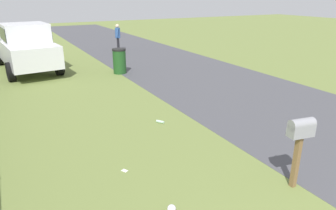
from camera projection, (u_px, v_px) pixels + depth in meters
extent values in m
cube|color=#47474C|center=(292.00, 113.00, 8.94)|extent=(60.00, 5.52, 0.01)
cube|color=brown|center=(296.00, 162.00, 5.39)|extent=(0.09, 0.09, 0.98)
cube|color=gray|center=(301.00, 130.00, 5.19)|extent=(0.27, 0.47, 0.22)
cylinder|color=gray|center=(302.00, 124.00, 5.15)|extent=(0.27, 0.47, 0.20)
cube|color=red|center=(296.00, 124.00, 5.26)|extent=(0.02, 0.04, 0.18)
cube|color=silver|center=(25.00, 50.00, 13.82)|extent=(5.59, 2.37, 0.90)
cube|color=silver|center=(25.00, 33.00, 13.03)|extent=(2.01, 1.88, 0.76)
cube|color=black|center=(25.00, 33.00, 13.03)|extent=(1.96, 1.91, 0.53)
cube|color=silver|center=(38.00, 35.00, 15.03)|extent=(2.82, 0.35, 0.12)
cylinder|color=black|center=(59.00, 66.00, 13.07)|extent=(0.78, 0.33, 0.76)
cylinder|color=black|center=(11.00, 72.00, 12.10)|extent=(0.78, 0.33, 0.76)
cylinder|color=black|center=(39.00, 53.00, 15.88)|extent=(0.78, 0.33, 0.76)
cylinder|color=#1E4C1E|center=(119.00, 62.00, 13.31)|extent=(0.55, 0.55, 0.99)
cylinder|color=black|center=(119.00, 50.00, 13.13)|extent=(0.58, 0.58, 0.08)
cylinder|color=black|center=(118.00, 45.00, 18.52)|extent=(0.14, 0.14, 0.78)
cylinder|color=black|center=(118.00, 44.00, 18.66)|extent=(0.14, 0.14, 0.78)
cylinder|color=#335999|center=(118.00, 33.00, 18.36)|extent=(0.30, 0.30, 0.59)
sphere|color=beige|center=(117.00, 26.00, 18.22)|extent=(0.21, 0.21, 0.21)
cylinder|color=#335999|center=(117.00, 33.00, 18.16)|extent=(0.09, 0.17, 0.54)
cylinder|color=#335999|center=(118.00, 32.00, 18.54)|extent=(0.09, 0.17, 0.54)
cube|color=silver|center=(125.00, 171.00, 6.04)|extent=(0.15, 0.13, 0.01)
sphere|color=silver|center=(172.00, 209.00, 4.86)|extent=(0.14, 0.14, 0.14)
cylinder|color=#B2D8BF|center=(160.00, 122.00, 8.27)|extent=(0.22, 0.18, 0.07)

